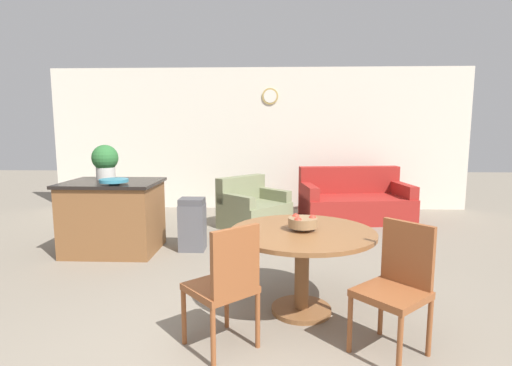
% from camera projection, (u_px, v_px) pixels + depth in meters
% --- Properties ---
extents(wall_back, '(8.00, 0.09, 2.70)m').
position_uv_depth(wall_back, '(258.00, 139.00, 7.71)').
color(wall_back, silver).
rests_on(wall_back, ground_plane).
extents(dining_table, '(1.23, 1.23, 0.72)m').
position_uv_depth(dining_table, '(302.00, 249.00, 3.38)').
color(dining_table, brown).
rests_on(dining_table, ground_plane).
extents(dining_chair_near_left, '(0.59, 0.59, 0.92)m').
position_uv_depth(dining_chair_near_left, '(226.00, 281.00, 2.80)').
color(dining_chair_near_left, brown).
rests_on(dining_chair_near_left, ground_plane).
extents(dining_chair_near_right, '(0.59, 0.59, 0.92)m').
position_uv_depth(dining_chair_near_right, '(397.00, 282.00, 2.79)').
color(dining_chair_near_right, brown).
rests_on(dining_chair_near_right, ground_plane).
extents(fruit_bowl, '(0.24, 0.24, 0.13)m').
position_uv_depth(fruit_bowl, '(303.00, 222.00, 3.35)').
color(fruit_bowl, olive).
rests_on(fruit_bowl, dining_table).
extents(kitchen_island, '(1.16, 0.90, 0.91)m').
position_uv_depth(kitchen_island, '(114.00, 216.00, 5.08)').
color(kitchen_island, brown).
rests_on(kitchen_island, ground_plane).
extents(teal_bowl, '(0.34, 0.34, 0.06)m').
position_uv_depth(teal_bowl, '(114.00, 181.00, 4.77)').
color(teal_bowl, teal).
rests_on(teal_bowl, kitchen_island).
extents(potted_plant, '(0.33, 0.33, 0.45)m').
position_uv_depth(potted_plant, '(105.00, 161.00, 5.17)').
color(potted_plant, beige).
rests_on(potted_plant, kitchen_island).
extents(trash_bin, '(0.32, 0.28, 0.68)m').
position_uv_depth(trash_bin, '(192.00, 224.00, 5.15)').
color(trash_bin, '#56565B').
rests_on(trash_bin, ground_plane).
extents(couch, '(1.89, 1.21, 0.89)m').
position_uv_depth(couch, '(354.00, 202.00, 6.85)').
color(couch, maroon).
rests_on(couch, ground_plane).
extents(armchair, '(1.22, 1.23, 0.80)m').
position_uv_depth(armchair, '(253.00, 210.00, 6.33)').
color(armchair, '#7A7F5B').
rests_on(armchair, ground_plane).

